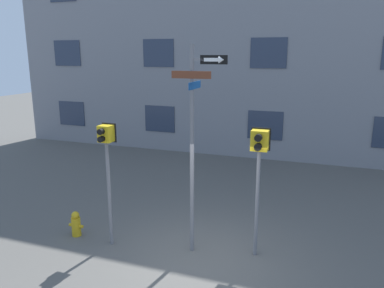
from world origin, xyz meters
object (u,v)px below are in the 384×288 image
Objects in this scene: pedestrian_signal_left at (107,153)px; fire_hydrant at (76,224)px; street_sign_pole at (194,137)px; pedestrian_signal_right at (259,156)px.

fire_hydrant is (-1.04, 0.08, -1.91)m from pedestrian_signal_left.
street_sign_pole is 1.59× the size of pedestrian_signal_right.
street_sign_pole is at bearing -168.13° from pedestrian_signal_right.
pedestrian_signal_left is 3.33m from pedestrian_signal_right.
fire_hydrant is (-2.97, -0.28, -2.36)m from street_sign_pole.
pedestrian_signal_right is (3.27, 0.64, 0.07)m from pedestrian_signal_left.
pedestrian_signal_left is at bearing -169.45° from street_sign_pole.
pedestrian_signal_left is at bearing -4.59° from fire_hydrant.
pedestrian_signal_right reaches higher than fire_hydrant.
pedestrian_signal_right is at bearing 11.09° from pedestrian_signal_left.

